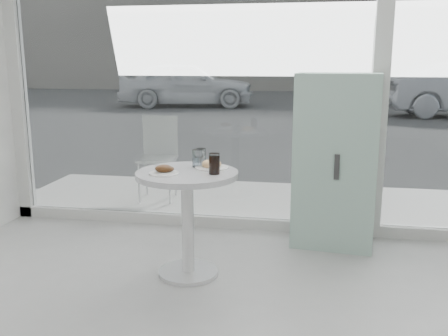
% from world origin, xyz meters
% --- Properties ---
extents(storefront, '(5.00, 0.14, 3.00)m').
position_xyz_m(storefront, '(0.07, 3.00, 1.71)').
color(storefront, silver).
rests_on(storefront, ground).
extents(main_table, '(0.72, 0.72, 0.77)m').
position_xyz_m(main_table, '(-0.50, 1.90, 0.55)').
color(main_table, silver).
rests_on(main_table, ground).
extents(patio_deck, '(5.60, 1.60, 0.05)m').
position_xyz_m(patio_deck, '(0.00, 3.80, 0.03)').
color(patio_deck, beige).
rests_on(patio_deck, ground).
extents(street, '(40.00, 24.00, 0.00)m').
position_xyz_m(street, '(0.00, 16.00, -0.00)').
color(street, '#3D3D3D').
rests_on(street, ground).
extents(far_building, '(40.00, 2.00, 8.00)m').
position_xyz_m(far_building, '(0.00, 25.00, 4.00)').
color(far_building, gray).
rests_on(far_building, ground).
extents(mint_cabinet, '(0.71, 0.51, 1.43)m').
position_xyz_m(mint_cabinet, '(0.55, 2.73, 0.72)').
color(mint_cabinet, '#97C0AE').
rests_on(mint_cabinet, ground).
extents(patio_chair, '(0.42, 0.42, 0.89)m').
position_xyz_m(patio_chair, '(-1.28, 3.71, 0.56)').
color(patio_chair, silver).
rests_on(patio_chair, patio_deck).
extents(car_white, '(4.71, 2.61, 1.51)m').
position_xyz_m(car_white, '(-3.87, 14.97, 0.76)').
color(car_white, white).
rests_on(car_white, street).
extents(plate_fritter, '(0.21, 0.21, 0.07)m').
position_xyz_m(plate_fritter, '(-0.63, 1.79, 0.80)').
color(plate_fritter, white).
rests_on(plate_fritter, main_table).
extents(plate_donut, '(0.24, 0.24, 0.06)m').
position_xyz_m(plate_donut, '(-0.35, 2.03, 0.79)').
color(plate_donut, white).
rests_on(plate_donut, main_table).
extents(water_tumbler_a, '(0.08, 0.08, 0.13)m').
position_xyz_m(water_tumbler_a, '(-0.46, 2.07, 0.83)').
color(water_tumbler_a, white).
rests_on(water_tumbler_a, main_table).
extents(water_tumbler_b, '(0.08, 0.08, 0.13)m').
position_xyz_m(water_tumbler_b, '(-0.45, 2.13, 0.83)').
color(water_tumbler_b, white).
rests_on(water_tumbler_b, main_table).
extents(cola_glass, '(0.08, 0.08, 0.14)m').
position_xyz_m(cola_glass, '(-0.30, 1.86, 0.84)').
color(cola_glass, white).
rests_on(cola_glass, main_table).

